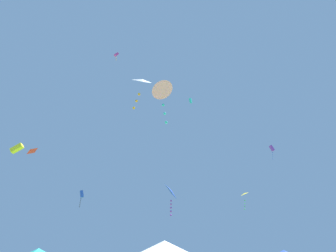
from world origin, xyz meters
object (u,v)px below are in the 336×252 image
kite_blue_diamond (172,193)px  kite_yellow_box (18,148)px  kite_white_diamond (142,81)px  kite_yellow_diamond (245,195)px  kite_purple_box (272,149)px  kite_magenta_box (117,55)px  kite_cyan_box (191,101)px  kite_red_diamond (33,151)px  kite_blue_box (82,195)px  kite_pink_delta (162,90)px

kite_blue_diamond → kite_yellow_box: kite_yellow_box is taller
kite_white_diamond → kite_yellow_diamond: 19.41m
kite_purple_box → kite_yellow_diamond: (-5.59, -4.73, -7.17)m
kite_magenta_box → kite_cyan_box: size_ratio=2.02×
kite_red_diamond → kite_white_diamond: (15.10, -20.45, -5.76)m
kite_magenta_box → kite_yellow_diamond: kite_magenta_box is taller
kite_yellow_diamond → kite_yellow_box: (-23.97, 0.18, 5.12)m
kite_blue_diamond → kite_blue_box: size_ratio=1.57×
kite_red_diamond → kite_blue_box: bearing=33.4°
kite_blue_box → kite_yellow_box: size_ratio=1.45×
kite_purple_box → kite_cyan_box: size_ratio=2.38×
kite_red_diamond → kite_cyan_box: bearing=5.6°
kite_white_diamond → kite_red_diamond: bearing=126.4°
kite_pink_delta → kite_yellow_diamond: size_ratio=1.64×
kite_yellow_diamond → kite_blue_box: size_ratio=0.87×
kite_magenta_box → kite_blue_box: bearing=118.9°
kite_cyan_box → kite_blue_diamond: bearing=-120.2°
kite_purple_box → kite_cyan_box: 12.50m
kite_yellow_diamond → kite_blue_diamond: kite_blue_diamond is taller
kite_blue_diamond → kite_white_diamond: bearing=-95.1°
kite_purple_box → kite_yellow_box: kite_purple_box is taller
kite_purple_box → kite_blue_box: bearing=175.0°
kite_cyan_box → kite_pink_delta: kite_cyan_box is taller
kite_magenta_box → kite_blue_box: 18.25m
kite_blue_diamond → kite_pink_delta: bearing=-93.4°
kite_white_diamond → kite_yellow_diamond: (8.75, 17.32, -0.40)m
kite_red_diamond → kite_pink_delta: kite_red_diamond is taller
kite_cyan_box → kite_magenta_box: bearing=-151.0°
kite_magenta_box → kite_yellow_box: (-9.72, 0.61, -13.04)m
kite_yellow_box → kite_white_diamond: bearing=-49.0°
kite_red_diamond → kite_cyan_box: size_ratio=1.33×
kite_red_diamond → kite_purple_box: kite_purple_box is taller
kite_pink_delta → kite_blue_diamond: (0.75, 12.74, -3.22)m
kite_white_diamond → kite_pink_delta: bearing=80.5°
kite_magenta_box → kite_white_diamond: size_ratio=0.79×
kite_red_diamond → kite_yellow_box: size_ratio=0.72×
kite_red_diamond → kite_blue_box: size_ratio=0.50×
kite_purple_box → kite_yellow_diamond: size_ratio=1.03×
kite_purple_box → kite_magenta_box: bearing=-165.4°
kite_magenta_box → kite_blue_diamond: bearing=5.1°
kite_cyan_box → kite_white_diamond: bearing=-101.1°
kite_white_diamond → kite_blue_box: 25.98m
kite_red_diamond → kite_blue_box: kite_red_diamond is taller
kite_pink_delta → kite_blue_box: kite_pink_delta is taller
kite_purple_box → kite_blue_diamond: (-12.79, -4.54, -6.94)m
kite_white_diamond → kite_blue_box: size_ratio=0.96×
kite_blue_box → kite_yellow_box: 9.34m
kite_red_diamond → kite_yellow_box: kite_red_diamond is taller
kite_magenta_box → kite_purple_box: (19.84, 5.16, -10.99)m
kite_white_diamond → kite_yellow_diamond: kite_white_diamond is taller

